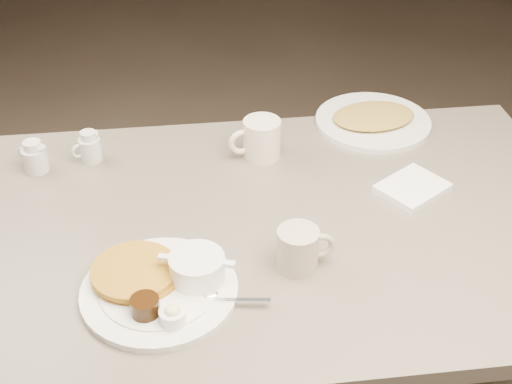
{
  "coord_description": "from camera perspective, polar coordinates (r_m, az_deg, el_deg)",
  "views": [
    {
      "loc": [
        -0.15,
        -1.19,
        1.7
      ],
      "look_at": [
        0.0,
        0.02,
        0.82
      ],
      "focal_mm": 48.8,
      "sensor_mm": 36.0,
      "label": 1
    }
  ],
  "objects": [
    {
      "name": "creamer_right",
      "position": [
        1.77,
        -17.72,
        2.74
      ],
      "size": [
        0.08,
        0.07,
        0.08
      ],
      "color": "silver",
      "rests_on": "diner_table"
    },
    {
      "name": "creamer_left",
      "position": [
        1.77,
        -13.48,
        3.58
      ],
      "size": [
        0.08,
        0.06,
        0.08
      ],
      "color": "silver",
      "rests_on": "diner_table"
    },
    {
      "name": "napkin",
      "position": [
        1.66,
        12.7,
        0.32
      ],
      "size": [
        0.19,
        0.18,
        0.02
      ],
      "color": "white",
      "rests_on": "diner_table"
    },
    {
      "name": "hash_plate",
      "position": [
        1.91,
        9.58,
        5.87
      ],
      "size": [
        0.36,
        0.36,
        0.04
      ],
      "color": "white",
      "rests_on": "diner_table"
    },
    {
      "name": "diner_table",
      "position": [
        1.64,
        0.09,
        -7.2
      ],
      "size": [
        1.5,
        0.9,
        0.75
      ],
      "color": "slate",
      "rests_on": "ground"
    },
    {
      "name": "coffee_mug_far",
      "position": [
        1.73,
        0.37,
        4.38
      ],
      "size": [
        0.14,
        0.11,
        0.1
      ],
      "color": "white",
      "rests_on": "diner_table"
    },
    {
      "name": "main_plate",
      "position": [
        1.37,
        -7.63,
        -7.33
      ],
      "size": [
        0.4,
        0.38,
        0.07
      ],
      "color": "white",
      "rests_on": "diner_table"
    },
    {
      "name": "coffee_mug_near",
      "position": [
        1.4,
        3.57,
        -4.62
      ],
      "size": [
        0.12,
        0.09,
        0.09
      ],
      "color": "beige",
      "rests_on": "diner_table"
    }
  ]
}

